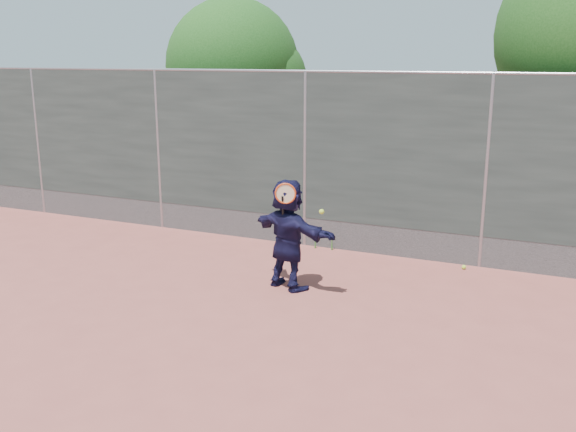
% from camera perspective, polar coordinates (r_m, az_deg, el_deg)
% --- Properties ---
extents(ground, '(80.00, 80.00, 0.00)m').
position_cam_1_polar(ground, '(8.42, -7.71, -8.82)').
color(ground, '#9E4C42').
rests_on(ground, ground).
extents(player, '(1.55, 0.98, 1.60)m').
position_cam_1_polar(player, '(9.08, 0.00, -1.63)').
color(player, black).
rests_on(player, ground).
extents(ball_ground, '(0.07, 0.07, 0.07)m').
position_cam_1_polar(ball_ground, '(10.45, 15.36, -4.41)').
color(ball_ground, '#BCE332').
rests_on(ball_ground, ground).
extents(fence, '(20.00, 0.06, 3.03)m').
position_cam_1_polar(fence, '(11.02, 1.53, 5.35)').
color(fence, '#38423D').
rests_on(fence, ground).
extents(swing_action, '(0.73, 0.19, 0.51)m').
position_cam_1_polar(swing_action, '(8.71, 0.08, 1.74)').
color(swing_action, '#D24213').
rests_on(swing_action, ground).
extents(tree_left, '(3.15, 3.00, 4.53)m').
position_cam_1_polar(tree_left, '(14.86, -4.30, 12.85)').
color(tree_left, '#382314').
rests_on(tree_left, ground).
extents(weed_clump, '(0.68, 0.07, 0.30)m').
position_cam_1_polar(weed_clump, '(11.12, 2.66, -2.23)').
color(weed_clump, '#387226').
rests_on(weed_clump, ground).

